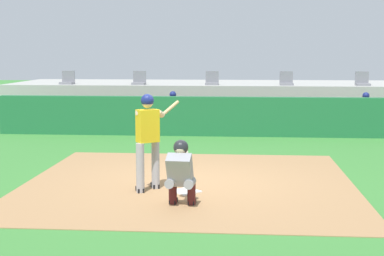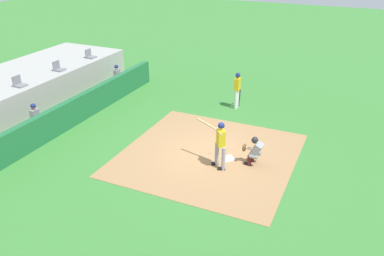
{
  "view_description": "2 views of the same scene",
  "coord_description": "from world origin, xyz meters",
  "views": [
    {
      "loc": [
        0.97,
        -11.23,
        2.57
      ],
      "look_at": [
        0.0,
        0.7,
        1.0
      ],
      "focal_mm": 54.7,
      "sensor_mm": 36.0,
      "label": 1
    },
    {
      "loc": [
        -12.26,
        -4.84,
        7.53
      ],
      "look_at": [
        0.0,
        0.7,
        1.0
      ],
      "focal_mm": 36.78,
      "sensor_mm": 36.0,
      "label": 2
    }
  ],
  "objects": [
    {
      "name": "dirt_infield",
      "position": [
        0.0,
        0.0,
        0.01
      ],
      "size": [
        6.4,
        6.4,
        0.01
      ],
      "primitive_type": "cube",
      "color": "#9E754C",
      "rests_on": "ground"
    },
    {
      "name": "batter_at_plate",
      "position": [
        -0.69,
        -0.7,
        1.04
      ],
      "size": [
        0.71,
        1.36,
        1.8
      ],
      "color": "#99999E",
      "rests_on": "ground"
    },
    {
      "name": "dugout_player_0",
      "position": [
        -1.17,
        7.34,
        0.67
      ],
      "size": [
        0.49,
        0.7,
        1.3
      ],
      "color": "#939399",
      "rests_on": "ground"
    },
    {
      "name": "catcher_crouched",
      "position": [
        0.01,
        -1.76,
        0.61
      ],
      "size": [
        0.51,
        1.78,
        1.13
      ],
      "color": "gray",
      "rests_on": "ground"
    },
    {
      "name": "stadium_seat_0",
      "position": [
        -5.2,
        9.38,
        1.53
      ],
      "size": [
        0.46,
        0.46,
        0.48
      ],
      "color": "slate",
      "rests_on": "stands_platform"
    },
    {
      "name": "stadium_seat_4",
      "position": [
        5.2,
        9.38,
        1.53
      ],
      "size": [
        0.46,
        0.46,
        0.48
      ],
      "color": "slate",
      "rests_on": "stands_platform"
    },
    {
      "name": "home_plate",
      "position": [
        0.0,
        -0.8,
        0.02
      ],
      "size": [
        0.62,
        0.62,
        0.02
      ],
      "primitive_type": "cube",
      "rotation": [
        0.0,
        0.0,
        0.79
      ],
      "color": "white",
      "rests_on": "dirt_infield"
    },
    {
      "name": "stands_platform",
      "position": [
        0.0,
        10.9,
        0.7
      ],
      "size": [
        15.0,
        4.4,
        1.4
      ],
      "primitive_type": "cube",
      "color": "#9E9E99",
      "rests_on": "ground"
    },
    {
      "name": "ground_plane",
      "position": [
        0.0,
        0.0,
        0.0
      ],
      "size": [
        80.0,
        80.0,
        0.0
      ],
      "primitive_type": "plane",
      "color": "#387A33"
    },
    {
      "name": "dugout_bench",
      "position": [
        0.0,
        7.5,
        0.23
      ],
      "size": [
        11.8,
        0.44,
        0.45
      ],
      "primitive_type": "cube",
      "color": "olive",
      "rests_on": "ground"
    },
    {
      "name": "dugout_player_1",
      "position": [
        4.93,
        7.34,
        0.67
      ],
      "size": [
        0.49,
        0.7,
        1.3
      ],
      "color": "#939399",
      "rests_on": "ground"
    },
    {
      "name": "stadium_seat_2",
      "position": [
        0.0,
        9.38,
        1.53
      ],
      "size": [
        0.46,
        0.46,
        0.48
      ],
      "color": "slate",
      "rests_on": "stands_platform"
    },
    {
      "name": "dugout_wall",
      "position": [
        0.0,
        6.5,
        0.6
      ],
      "size": [
        13.0,
        0.3,
        1.2
      ],
      "primitive_type": "cube",
      "color": "#1E6638",
      "rests_on": "ground"
    },
    {
      "name": "stadium_seat_1",
      "position": [
        -2.6,
        9.38,
        1.53
      ],
      "size": [
        0.46,
        0.46,
        0.48
      ],
      "color": "slate",
      "rests_on": "stands_platform"
    },
    {
      "name": "stadium_seat_3",
      "position": [
        2.6,
        9.38,
        1.53
      ],
      "size": [
        0.46,
        0.46,
        0.48
      ],
      "color": "slate",
      "rests_on": "stands_platform"
    }
  ]
}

